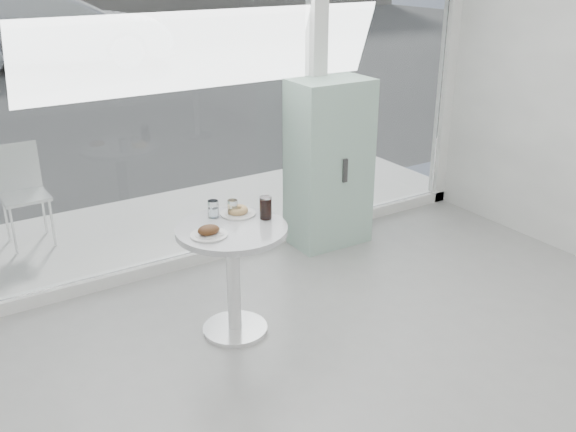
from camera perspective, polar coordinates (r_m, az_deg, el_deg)
storefront at (r=5.05m, az=-5.44°, el=14.57°), size 5.00×0.14×3.00m
main_table at (r=4.19m, az=-4.94°, el=-3.74°), size 0.72×0.72×0.77m
patio_deck at (r=6.17m, az=-8.89°, el=-0.42°), size 5.60×1.60×0.05m
mint_cabinet at (r=5.51m, az=3.64°, el=4.69°), size 0.67×0.47×1.44m
patio_chair at (r=5.91m, az=-22.56°, el=2.33°), size 0.37×0.37×0.86m
car_silver at (r=15.51m, az=-19.85°, el=15.26°), size 5.12×2.75×1.60m
plate_fritter at (r=3.98m, az=-7.02°, el=-1.39°), size 0.23×0.23×0.07m
plate_donut at (r=4.28m, az=-4.48°, el=0.39°), size 0.24×0.24×0.06m
water_tumbler_a at (r=4.25m, az=-6.66°, el=0.54°), size 0.07×0.07×0.12m
water_tumbler_b at (r=4.26m, az=-4.95°, el=0.65°), size 0.07×0.07×0.11m
cola_glass at (r=4.19m, az=-2.00°, el=0.71°), size 0.08×0.08×0.15m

